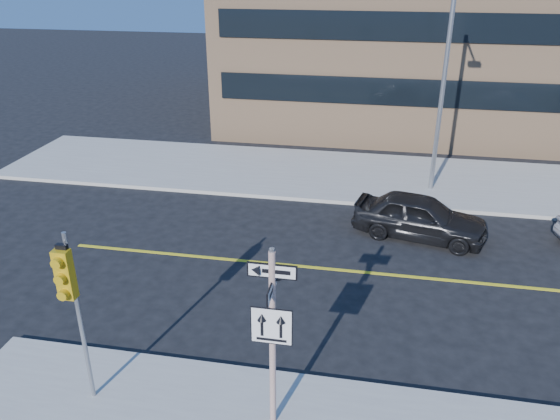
% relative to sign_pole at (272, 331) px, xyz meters
% --- Properties ---
extents(ground, '(120.00, 120.00, 0.00)m').
position_rel_sign_pole_xyz_m(ground, '(0.00, 2.51, -2.44)').
color(ground, black).
rests_on(ground, ground).
extents(sign_pole, '(0.92, 0.92, 4.06)m').
position_rel_sign_pole_xyz_m(sign_pole, '(0.00, 0.00, 0.00)').
color(sign_pole, silver).
rests_on(sign_pole, near_sidewalk).
extents(traffic_signal, '(0.32, 0.45, 4.00)m').
position_rel_sign_pole_xyz_m(traffic_signal, '(-4.00, -0.15, 0.59)').
color(traffic_signal, gray).
rests_on(traffic_signal, near_sidewalk).
extents(parked_car_a, '(2.79, 4.80, 1.54)m').
position_rel_sign_pole_xyz_m(parked_car_a, '(3.32, 9.28, -1.67)').
color(parked_car_a, black).
rests_on(parked_car_a, ground).
extents(streetlight_a, '(0.55, 2.25, 8.00)m').
position_rel_sign_pole_xyz_m(streetlight_a, '(4.00, 13.27, 2.32)').
color(streetlight_a, gray).
rests_on(streetlight_a, far_sidewalk).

